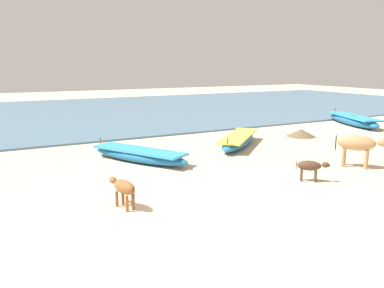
% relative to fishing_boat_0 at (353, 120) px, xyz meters
% --- Properties ---
extents(ground, '(80.00, 80.00, 0.00)m').
position_rel_fishing_boat_0_xyz_m(ground, '(-12.13, -6.33, -0.28)').
color(ground, beige).
extents(sea_water, '(60.00, 20.00, 0.08)m').
position_rel_fishing_boat_0_xyz_m(sea_water, '(-12.13, 11.68, -0.24)').
color(sea_water, slate).
rests_on(sea_water, ground).
extents(fishing_boat_0, '(2.51, 4.38, 0.70)m').
position_rel_fishing_boat_0_xyz_m(fishing_boat_0, '(0.00, 0.00, 0.00)').
color(fishing_boat_0, '#1E669E').
rests_on(fishing_boat_0, ground).
extents(fishing_boat_1, '(2.56, 3.68, 0.61)m').
position_rel_fishing_boat_0_xyz_m(fishing_boat_1, '(-12.39, -1.98, -0.05)').
color(fishing_boat_1, '#1E669E').
rests_on(fishing_boat_1, ground).
extents(fishing_boat_2, '(3.43, 3.26, 0.62)m').
position_rel_fishing_boat_0_xyz_m(fishing_boat_2, '(-8.15, -1.44, -0.04)').
color(fishing_boat_2, '#1E669E').
rests_on(fishing_boat_2, ground).
extents(calf_near_dark, '(0.74, 0.69, 0.56)m').
position_rel_fishing_boat_0_xyz_m(calf_near_dark, '(-9.12, -6.12, 0.13)').
color(calf_near_dark, '#4C3323').
rests_on(calf_near_dark, ground).
extents(calf_far_brown, '(0.44, 0.96, 0.63)m').
position_rel_fishing_boat_0_xyz_m(calf_far_brown, '(-14.11, -5.66, 0.18)').
color(calf_far_brown, brown).
rests_on(calf_far_brown, ground).
extents(cow_second_adult_tan, '(1.09, 1.39, 0.99)m').
position_rel_fishing_boat_0_xyz_m(cow_second_adult_tan, '(-6.81, -5.74, 0.44)').
color(cow_second_adult_tan, tan).
rests_on(cow_second_adult_tan, ground).
extents(debris_pile_0, '(1.62, 1.62, 0.32)m').
position_rel_fishing_boat_0_xyz_m(debris_pile_0, '(-4.63, -1.12, -0.11)').
color(debris_pile_0, brown).
rests_on(debris_pile_0, ground).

